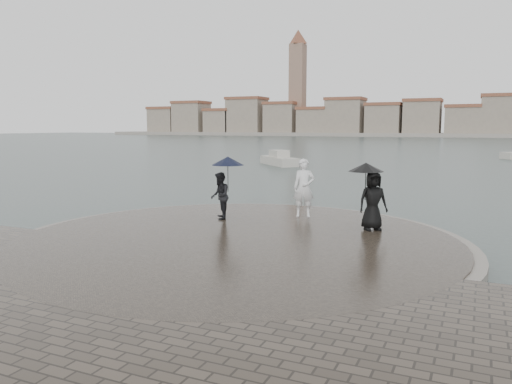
% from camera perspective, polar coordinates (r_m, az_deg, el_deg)
% --- Properties ---
extents(ground, '(400.00, 400.00, 0.00)m').
position_cam_1_polar(ground, '(10.82, -10.74, -10.70)').
color(ground, '#2B3835').
rests_on(ground, ground).
extents(kerb_ring, '(12.50, 12.50, 0.32)m').
position_cam_1_polar(kerb_ring, '(13.67, -2.26, -6.02)').
color(kerb_ring, gray).
rests_on(kerb_ring, ground).
extents(quay_tip, '(11.90, 11.90, 0.36)m').
position_cam_1_polar(quay_tip, '(13.67, -2.26, -5.93)').
color(quay_tip, '#2D261E').
rests_on(quay_tip, ground).
extents(statue, '(0.82, 0.66, 1.93)m').
position_cam_1_polar(statue, '(16.68, 5.50, 0.49)').
color(statue, white).
rests_on(statue, quay_tip).
extents(visitor_left, '(1.22, 1.10, 2.04)m').
position_cam_1_polar(visitor_left, '(16.12, -3.86, 0.87)').
color(visitor_left, black).
rests_on(visitor_left, quay_tip).
extents(visitor_right, '(1.27, 1.08, 1.95)m').
position_cam_1_polar(visitor_right, '(14.84, 13.01, 0.03)').
color(visitor_right, black).
rests_on(visitor_right, quay_tip).
extents(far_skyline, '(260.00, 20.00, 37.00)m').
position_cam_1_polar(far_skyline, '(169.54, 20.42, 7.82)').
color(far_skyline, gray).
rests_on(far_skyline, ground).
extents(boats, '(25.53, 23.48, 1.50)m').
position_cam_1_polar(boats, '(50.21, 17.62, 3.77)').
color(boats, '#B9B3A6').
rests_on(boats, ground).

